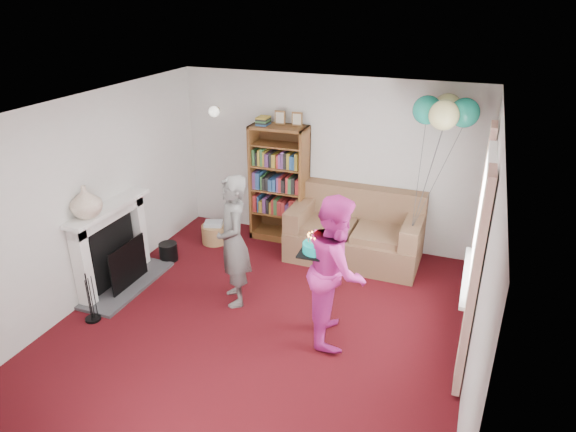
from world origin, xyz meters
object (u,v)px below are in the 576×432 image
at_px(bookcase, 280,184).
at_px(birthday_cake, 316,248).
at_px(sofa, 356,233).
at_px(person_striped, 233,241).
at_px(person_magenta, 336,269).

bearing_deg(bookcase, birthday_cake, -59.74).
bearing_deg(sofa, birthday_cake, -89.04).
bearing_deg(bookcase, person_striped, -85.37).
bearing_deg(birthday_cake, bookcase, 120.26).
distance_m(sofa, birthday_cake, 2.10).
bearing_deg(bookcase, sofa, -10.09).
relative_size(bookcase, person_magenta, 1.18).
xyz_separation_m(bookcase, person_striped, (0.15, -1.90, -0.05)).
bearing_deg(bookcase, person_magenta, -55.01).
relative_size(person_striped, birthday_cake, 4.81).
relative_size(sofa, birthday_cake, 5.40).
distance_m(person_striped, birthday_cake, 1.19).
xyz_separation_m(sofa, birthday_cake, (0.02, -1.97, 0.73)).
relative_size(person_magenta, birthday_cake, 4.92).
height_order(sofa, birthday_cake, birthday_cake).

